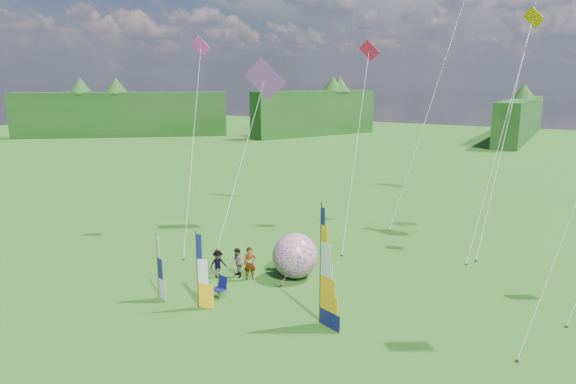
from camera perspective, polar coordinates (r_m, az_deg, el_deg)
The scene contains 17 objects.
ground at distance 22.34m, azimuth -3.07°, elevation -16.17°, with size 220.00×220.00×0.00m, color #2F561E.
treeline_ring at distance 20.73m, azimuth -3.20°, elevation -6.41°, with size 210.00×210.00×8.00m, color #27461E, non-canonical shape.
feather_banner_main at distance 22.72m, azimuth 3.62°, elevation -8.24°, with size 1.44×0.10×5.36m, color navy, non-canonical shape.
side_banner_left at distance 24.86m, azimuth -10.05°, elevation -8.64°, with size 1.02×0.10×3.67m, color #FFB00F, non-canonical shape.
side_banner_far at distance 26.39m, azimuth -14.26°, elevation -8.11°, with size 0.95×0.10×3.22m, color white, non-canonical shape.
bol_inflatable at distance 28.27m, azimuth 0.79°, elevation -7.09°, with size 2.50×2.50×2.50m, color #100FAA.
spectator_a at distance 28.16m, azimuth -4.26°, elevation -7.94°, with size 0.66×0.43×1.82m, color #66594C.
spectator_b at distance 28.58m, azimuth -5.66°, elevation -7.84°, with size 0.80×0.39×1.64m, color #66594C.
spectator_c at distance 28.61m, azimuth -7.78°, elevation -7.95°, with size 1.01×0.38×1.57m, color #66594C.
spectator_d at distance 29.69m, azimuth -0.47°, elevation -6.94°, with size 0.99×0.40×1.69m, color #66594C.
camp_chair at distance 26.17m, azimuth -7.67°, elevation -10.50°, with size 0.63×0.63×1.09m, color #090C42, non-canonical shape.
kite_whale at distance 36.55m, azimuth 23.53°, elevation 9.05°, with size 3.97×13.70×18.38m, color black, non-canonical shape.
kite_rainbow_delta at distance 35.15m, azimuth -5.13°, elevation 5.75°, with size 6.33×12.83×13.28m, color red, non-canonical shape.
small_kite_red at distance 35.05m, azimuth 7.67°, elevation 6.32°, with size 4.80×11.62×14.07m, color red, non-canonical shape.
small_kite_orange at distance 34.07m, azimuth 22.69°, elevation 6.65°, with size 3.88×9.66×15.66m, color #FFAD00, non-canonical shape.
small_kite_pink at distance 33.84m, azimuth -10.57°, elevation 6.06°, with size 5.87×8.93×14.13m, color #D7359F, non-canonical shape.
small_kite_green at distance 40.22m, azimuth 15.98°, elevation 11.32°, with size 5.24×11.49×20.50m, color green, non-canonical shape.
Camera 1 is at (10.86, -16.35, 10.67)m, focal length 32.00 mm.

